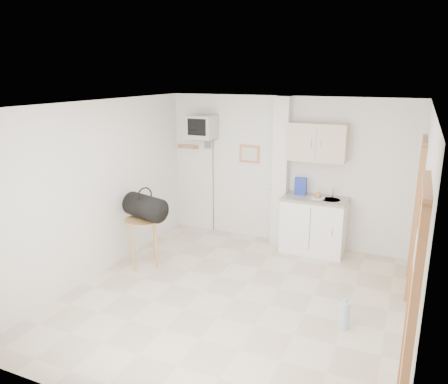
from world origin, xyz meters
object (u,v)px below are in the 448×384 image
at_px(round_table, 143,227).
at_px(water_bottle, 344,315).
at_px(duffel_bag, 145,207).
at_px(crt_television, 202,128).

xyz_separation_m(round_table, water_bottle, (3.07, -0.53, -0.45)).
bearing_deg(round_table, water_bottle, -9.81).
height_order(round_table, water_bottle, round_table).
height_order(duffel_bag, water_bottle, duffel_bag).
height_order(crt_television, water_bottle, crt_television).
bearing_deg(water_bottle, crt_television, 143.11).
distance_m(crt_television, duffel_bag, 1.88).
bearing_deg(crt_television, duffel_bag, -96.47).
xyz_separation_m(crt_television, water_bottle, (2.87, -2.15, -1.77)).
relative_size(crt_television, water_bottle, 5.69).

